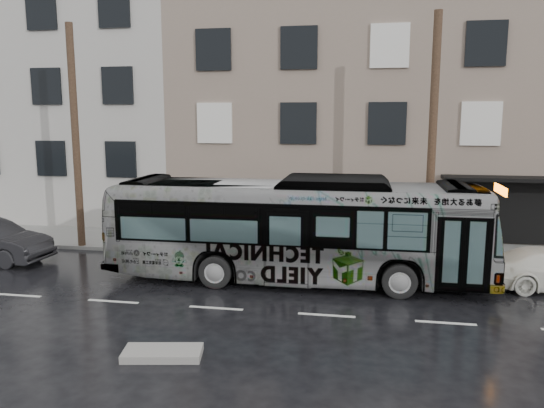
# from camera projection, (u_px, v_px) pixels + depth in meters

# --- Properties ---
(ground) EXTENTS (120.00, 120.00, 0.00)m
(ground) POSITION_uv_depth(u_px,v_px,m) (237.00, 282.00, 17.78)
(ground) COLOR black
(ground) RESTS_ON ground
(sidewalk) EXTENTS (90.00, 3.60, 0.15)m
(sidewalk) POSITION_uv_depth(u_px,v_px,m) (264.00, 245.00, 22.53)
(sidewalk) COLOR gray
(sidewalk) RESTS_ON ground
(building_taupe) EXTENTS (20.00, 12.00, 11.00)m
(building_taupe) POSITION_uv_depth(u_px,v_px,m) (383.00, 116.00, 28.36)
(building_taupe) COLOR gray
(building_taupe) RESTS_ON ground
(building_grey) EXTENTS (26.00, 15.00, 16.00)m
(building_grey) POSITION_uv_depth(u_px,v_px,m) (12.00, 76.00, 33.38)
(building_grey) COLOR #B1AEA7
(building_grey) RESTS_ON ground
(utility_pole_front) EXTENTS (0.30, 0.30, 9.00)m
(utility_pole_front) POSITION_uv_depth(u_px,v_px,m) (432.00, 140.00, 19.11)
(utility_pole_front) COLOR brown
(utility_pole_front) RESTS_ON sidewalk
(utility_pole_rear) EXTENTS (0.30, 0.30, 9.00)m
(utility_pole_rear) POSITION_uv_depth(u_px,v_px,m) (76.00, 137.00, 21.52)
(utility_pole_rear) COLOR brown
(utility_pole_rear) RESTS_ON sidewalk
(sign_post) EXTENTS (0.06, 0.06, 2.40)m
(sign_post) POSITION_uv_depth(u_px,v_px,m) (459.00, 231.00, 19.46)
(sign_post) COLOR slate
(sign_post) RESTS_ON sidewalk
(bus) EXTENTS (12.69, 3.04, 3.53)m
(bus) POSITION_uv_depth(u_px,v_px,m) (296.00, 229.00, 17.73)
(bus) COLOR #B2B2B2
(bus) RESTS_ON ground
(slush_pile) EXTENTS (1.91, 1.11, 0.18)m
(slush_pile) POSITION_uv_depth(u_px,v_px,m) (163.00, 353.00, 12.23)
(slush_pile) COLOR gray
(slush_pile) RESTS_ON ground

